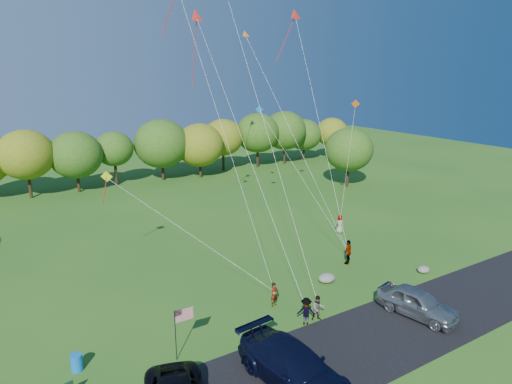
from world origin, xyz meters
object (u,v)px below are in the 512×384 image
flyer_a (274,294)px  flyer_d (348,252)px  minivan_silver (417,303)px  flyer_c (306,311)px  flyer_e (340,224)px  flyer_b (318,308)px  minivan_navy (294,367)px  trash_barrel (77,362)px

flyer_a → flyer_d: bearing=-4.0°
minivan_silver → flyer_c: size_ratio=2.92×
minivan_silver → flyer_a: 8.62m
flyer_c → flyer_e: bearing=-102.5°
flyer_b → flyer_c: (-0.90, 0.00, 0.06)m
minivan_navy → minivan_silver: bearing=0.8°
flyer_c → trash_barrel: flyer_c is taller
flyer_a → trash_barrel: (-11.85, -0.12, -0.34)m
flyer_a → flyer_d: 8.71m
flyer_b → flyer_c: bearing=-157.4°
flyer_c → trash_barrel: (-12.19, 2.65, -0.40)m
flyer_b → flyer_e: 15.38m
flyer_c → trash_barrel: size_ratio=1.91×
flyer_d → trash_barrel: size_ratio=2.19×
flyer_e → trash_barrel: 25.55m
minivan_silver → trash_barrel: minivan_silver is taller
minivan_silver → flyer_c: (-6.22, 2.81, -0.06)m
minivan_navy → flyer_c: 5.47m
flyer_b → minivan_silver: bearing=-5.2°
flyer_c → minivan_navy: bearing=82.4°
minivan_navy → flyer_d: 14.89m
minivan_silver → flyer_a: size_ratio=3.14×
minivan_navy → flyer_e: minivan_navy is taller
minivan_silver → flyer_d: flyer_d is taller
flyer_e → flyer_c: bearing=74.4°
minivan_silver → flyer_e: size_ratio=2.92×
flyer_a → minivan_navy: bearing=-136.8°
flyer_b → trash_barrel: flyer_b is taller
minivan_navy → flyer_d: minivan_navy is taller
flyer_b → flyer_a: bearing=136.8°
minivan_navy → trash_barrel: size_ratio=7.38×
minivan_navy → flyer_b: minivan_navy is taller
flyer_a → flyer_b: size_ratio=1.01×
flyer_d → trash_barrel: (-20.24, -2.44, -0.52)m
minivan_navy → flyer_e: size_ratio=3.85×
flyer_b → flyer_e: (11.21, 10.53, 0.07)m
minivan_silver → trash_barrel: size_ratio=5.59×
flyer_c → trash_barrel: bearing=24.2°
minivan_navy → trash_barrel: bearing=136.4°
minivan_silver → minivan_navy: bearing=175.9°
flyer_d → flyer_e: bearing=-158.6°
flyer_a → trash_barrel: flyer_a is taller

